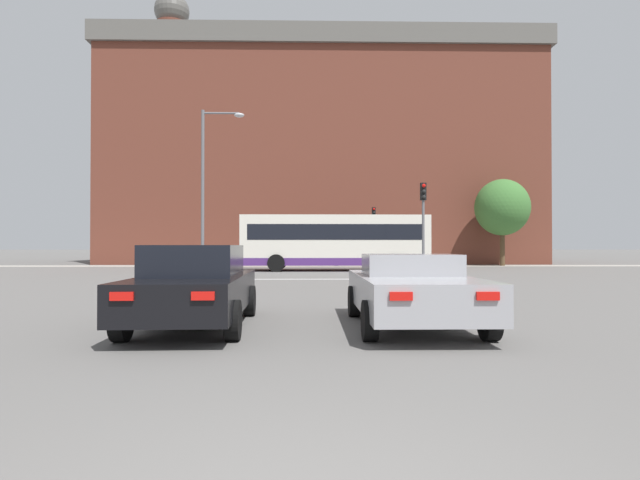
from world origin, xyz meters
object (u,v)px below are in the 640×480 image
at_px(car_roadster_right, 412,290).
at_px(pedestrian_waiting, 419,253).
at_px(car_saloon_left, 195,285).
at_px(pedestrian_walking_east, 336,253).
at_px(bus_crossing_lead, 335,241).
at_px(street_lamp_junction, 209,176).
at_px(traffic_light_near_right, 423,214).
at_px(traffic_light_far_right, 374,227).

xyz_separation_m(car_roadster_right, pedestrian_waiting, (6.06, 26.84, 0.32)).
bearing_deg(pedestrian_waiting, car_saloon_left, -89.51).
bearing_deg(pedestrian_walking_east, bus_crossing_lead, 124.61).
distance_m(street_lamp_junction, pedestrian_waiting, 17.46).
relative_size(car_roadster_right, pedestrian_waiting, 2.61).
height_order(car_roadster_right, bus_crossing_lead, bus_crossing_lead).
distance_m(traffic_light_near_right, traffic_light_far_right, 13.73).
distance_m(car_saloon_left, pedestrian_waiting, 28.60).
distance_m(traffic_light_near_right, pedestrian_walking_east, 14.54).
relative_size(traffic_light_near_right, traffic_light_far_right, 1.01).
bearing_deg(car_saloon_left, car_roadster_right, -2.43).
relative_size(car_saloon_left, pedestrian_walking_east, 2.74).
bearing_deg(street_lamp_junction, pedestrian_waiting, 40.47).
xyz_separation_m(car_saloon_left, traffic_light_far_right, (6.77, 27.25, 2.14)).
height_order(bus_crossing_lead, traffic_light_far_right, traffic_light_far_right).
xyz_separation_m(car_roadster_right, street_lamp_junction, (-6.88, 15.80, 4.29)).
bearing_deg(street_lamp_junction, traffic_light_near_right, -12.22).
relative_size(traffic_light_far_right, street_lamp_junction, 0.52).
bearing_deg(bus_crossing_lead, car_saloon_left, -9.86).
height_order(car_saloon_left, pedestrian_waiting, pedestrian_waiting).
distance_m(traffic_light_far_right, pedestrian_walking_east, 3.36).
height_order(bus_crossing_lead, street_lamp_junction, street_lamp_junction).
height_order(traffic_light_far_right, pedestrian_walking_east, traffic_light_far_right).
height_order(car_saloon_left, traffic_light_near_right, traffic_light_near_right).
bearing_deg(pedestrian_walking_east, car_saloon_left, 120.10).
xyz_separation_m(bus_crossing_lead, pedestrian_waiting, (6.44, 6.25, -0.77)).
bearing_deg(street_lamp_junction, pedestrian_walking_east, 59.49).
bearing_deg(car_roadster_right, traffic_light_near_right, 76.19).
bearing_deg(bus_crossing_lead, pedestrian_waiting, 134.13).
bearing_deg(car_roadster_right, street_lamp_junction, 113.49).
bearing_deg(car_saloon_left, bus_crossing_lead, 78.55).
distance_m(car_saloon_left, pedestrian_walking_east, 27.87).
xyz_separation_m(bus_crossing_lead, traffic_light_far_right, (3.20, 6.72, 1.13)).
bearing_deg(car_roadster_right, car_saloon_left, 179.12).
height_order(street_lamp_junction, pedestrian_walking_east, street_lamp_junction).
distance_m(car_roadster_right, traffic_light_near_right, 14.18).
height_order(car_roadster_right, pedestrian_walking_east, pedestrian_walking_east).
relative_size(bus_crossing_lead, traffic_light_near_right, 2.52).
bearing_deg(car_roadster_right, traffic_light_far_right, 84.07).
xyz_separation_m(street_lamp_junction, pedestrian_walking_east, (6.97, 11.83, -3.99)).
relative_size(bus_crossing_lead, street_lamp_junction, 1.33).
relative_size(car_saloon_left, bus_crossing_lead, 0.41).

